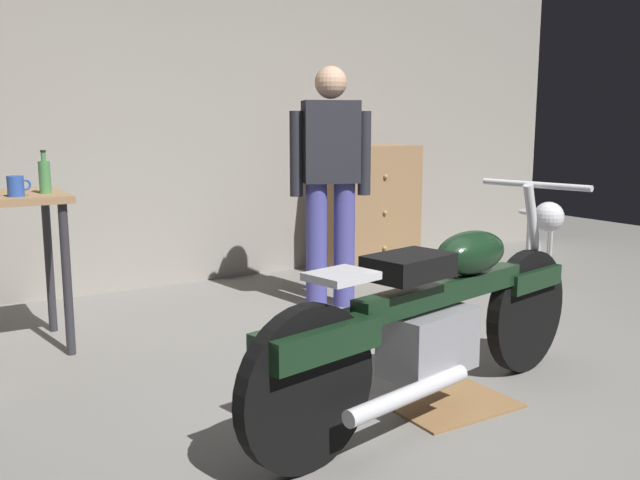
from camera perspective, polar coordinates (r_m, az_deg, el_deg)
name	(u,v)px	position (r m, az deg, el deg)	size (l,w,h in m)	color
ground_plane	(394,393)	(3.42, 6.13, -12.52)	(12.00, 12.00, 0.00)	gray
back_wall	(180,89)	(5.65, -11.51, 12.14)	(8.00, 0.12, 3.10)	gray
motorcycle	(439,314)	(3.12, 9.85, -6.10)	(2.16, 0.78, 1.00)	black
person_standing	(331,176)	(4.79, 0.88, 5.32)	(0.54, 0.34, 1.67)	#474796
shop_stool	(540,229)	(5.43, 17.75, 0.85)	(0.32, 0.32, 0.64)	#B2B2B7
wooden_dresser	(369,210)	(5.95, 4.10, 2.53)	(0.80, 0.47, 1.10)	#99724C
drip_tray	(452,404)	(3.33, 10.88, -13.21)	(0.56, 0.40, 0.01)	olive
mug_blue_enamel	(16,186)	(4.04, -23.88, 4.10)	(0.12, 0.09, 0.11)	#2D51AD
bottle	(45,176)	(4.15, -21.85, 4.94)	(0.06, 0.06, 0.24)	#4C8C4C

